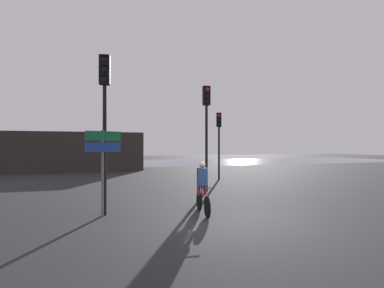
# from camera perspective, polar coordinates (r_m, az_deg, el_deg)

# --- Properties ---
(ground_plane) EXTENTS (120.00, 120.00, 0.00)m
(ground_plane) POSITION_cam_1_polar(r_m,az_deg,el_deg) (8.66, 6.99, -14.46)
(ground_plane) COLOR black
(water_strip) EXTENTS (80.00, 16.00, 0.01)m
(water_strip) POSITION_cam_1_polar(r_m,az_deg,el_deg) (38.12, -12.20, -3.58)
(water_strip) COLOR slate
(water_strip) RESTS_ON ground
(distant_building) EXTENTS (13.47, 4.00, 3.29)m
(distant_building) POSITION_cam_1_polar(r_m,az_deg,el_deg) (28.07, -23.56, -1.32)
(distant_building) COLOR #2D2823
(distant_building) RESTS_ON ground
(traffic_light_far_right) EXTENTS (0.39, 0.41, 4.22)m
(traffic_light_far_right) POSITION_cam_1_polar(r_m,az_deg,el_deg) (18.97, 5.15, 2.11)
(traffic_light_far_right) COLOR black
(traffic_light_far_right) RESTS_ON ground
(traffic_light_center) EXTENTS (0.32, 0.34, 4.91)m
(traffic_light_center) POSITION_cam_1_polar(r_m,az_deg,el_deg) (14.03, 2.78, 4.84)
(traffic_light_center) COLOR black
(traffic_light_center) RESTS_ON ground
(traffic_light_near_left) EXTENTS (0.36, 0.38, 4.88)m
(traffic_light_near_left) POSITION_cam_1_polar(r_m,az_deg,el_deg) (9.57, -16.30, 7.19)
(traffic_light_near_left) COLOR black
(traffic_light_near_left) RESTS_ON ground
(direction_sign_post) EXTENTS (1.03, 0.45, 2.60)m
(direction_sign_post) POSITION_cam_1_polar(r_m,az_deg,el_deg) (9.32, -16.58, -2.29)
(direction_sign_post) COLOR slate
(direction_sign_post) RESTS_ON ground
(cyclist) EXTENTS (0.46, 1.71, 1.62)m
(cyclist) POSITION_cam_1_polar(r_m,az_deg,el_deg) (9.37, 2.00, -8.28)
(cyclist) COLOR black
(cyclist) RESTS_ON ground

